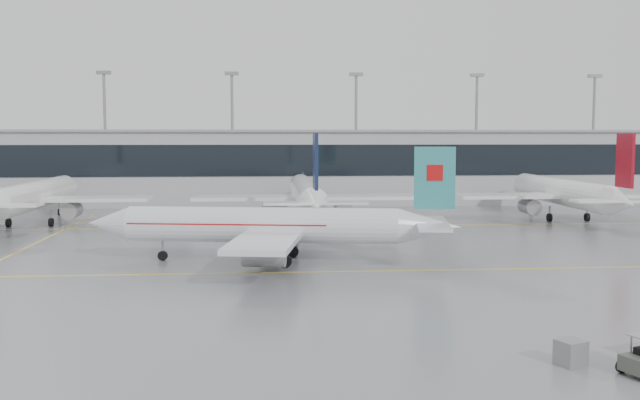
{
  "coord_description": "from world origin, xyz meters",
  "views": [
    {
      "loc": [
        -5.77,
        -59.09,
        11.49
      ],
      "look_at": [
        0.0,
        12.0,
        5.0
      ],
      "focal_mm": 40.0,
      "sensor_mm": 36.0,
      "label": 1
    }
  ],
  "objects": [
    {
      "name": "ground",
      "position": [
        0.0,
        0.0,
        0.0
      ],
      "size": [
        320.0,
        320.0,
        0.0
      ],
      "primitive_type": "plane",
      "color": "gray",
      "rests_on": "ground"
    },
    {
      "name": "taxi_line_main",
      "position": [
        0.0,
        0.0,
        0.01
      ],
      "size": [
        120.0,
        0.25,
        0.01
      ],
      "primitive_type": "cube",
      "color": "yellow",
      "rests_on": "ground"
    },
    {
      "name": "taxi_line_north",
      "position": [
        0.0,
        30.0,
        0.01
      ],
      "size": [
        120.0,
        0.25,
        0.01
      ],
      "primitive_type": "cube",
      "color": "yellow",
      "rests_on": "ground"
    },
    {
      "name": "taxi_line_cross",
      "position": [
        -30.0,
        15.0,
        0.01
      ],
      "size": [
        0.25,
        60.0,
        0.01
      ],
      "primitive_type": "cube",
      "color": "yellow",
      "rests_on": "ground"
    },
    {
      "name": "terminal",
      "position": [
        0.0,
        62.0,
        6.0
      ],
      "size": [
        180.0,
        15.0,
        12.0
      ],
      "primitive_type": "cube",
      "color": "#A6A6AA",
      "rests_on": "ground"
    },
    {
      "name": "terminal_glass",
      "position": [
        0.0,
        54.45,
        7.5
      ],
      "size": [
        180.0,
        0.2,
        5.0
      ],
      "primitive_type": "cube",
      "color": "black",
      "rests_on": "ground"
    },
    {
      "name": "terminal_roof",
      "position": [
        0.0,
        62.0,
        12.2
      ],
      "size": [
        182.0,
        16.0,
        0.4
      ],
      "primitive_type": "cube",
      "color": "gray",
      "rests_on": "ground"
    },
    {
      "name": "light_masts",
      "position": [
        0.0,
        68.0,
        13.34
      ],
      "size": [
        156.4,
        1.0,
        22.6
      ],
      "color": "gray",
      "rests_on": "ground"
    },
    {
      "name": "air_canada_jet",
      "position": [
        -4.57,
        4.88,
        3.29
      ],
      "size": [
        34.15,
        26.99,
        10.49
      ],
      "rotation": [
        0.0,
        0.0,
        2.97
      ],
      "color": "silver",
      "rests_on": "ground"
    },
    {
      "name": "parked_jet_b",
      "position": [
        -35.0,
        33.69,
        3.71
      ],
      "size": [
        29.64,
        36.96,
        11.72
      ],
      "rotation": [
        0.0,
        0.0,
        1.57
      ],
      "color": "white",
      "rests_on": "ground"
    },
    {
      "name": "parked_jet_c",
      "position": [
        -0.0,
        33.69,
        3.71
      ],
      "size": [
        29.64,
        36.96,
        11.72
      ],
      "rotation": [
        0.0,
        0.0,
        1.57
      ],
      "color": "white",
      "rests_on": "ground"
    },
    {
      "name": "parked_jet_d",
      "position": [
        35.0,
        33.69,
        3.71
      ],
      "size": [
        29.64,
        36.96,
        11.72
      ],
      "rotation": [
        0.0,
        0.0,
        1.57
      ],
      "color": "white",
      "rests_on": "ground"
    },
    {
      "name": "gse_unit",
      "position": [
        9.58,
        -25.4,
        0.64
      ],
      "size": [
        1.64,
        1.59,
        1.27
      ],
      "primitive_type": "cube",
      "rotation": [
        0.0,
        0.0,
        0.4
      ],
      "color": "gray",
      "rests_on": "ground"
    }
  ]
}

